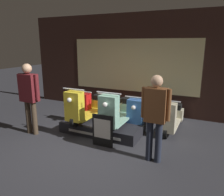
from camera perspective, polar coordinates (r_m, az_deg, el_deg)
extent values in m
plane|color=#2D2D33|center=(5.03, -7.24, -12.66)|extent=(30.00, 30.00, 0.00)
cube|color=#331E19|center=(7.28, 5.48, 8.86)|extent=(7.77, 0.08, 3.20)
cube|color=beige|center=(7.24, 5.35, 8.44)|extent=(4.27, 0.01, 1.70)
cube|color=black|center=(5.80, -2.12, -7.37)|extent=(2.05, 1.12, 0.27)
cube|color=silver|center=(5.35, -4.94, -9.49)|extent=(1.43, 0.01, 0.07)
cylinder|color=black|center=(5.40, -9.78, -6.04)|extent=(0.09, 0.30, 0.30)
cylinder|color=black|center=(6.46, -3.07, -2.45)|extent=(0.09, 0.30, 0.30)
cube|color=yellow|center=(5.92, -6.11, -4.18)|extent=(0.39, 1.23, 0.05)
cube|color=yellow|center=(5.30, -9.81, -2.16)|extent=(0.41, 0.27, 0.72)
cube|color=yellow|center=(6.42, -3.17, -1.85)|extent=(0.43, 0.31, 0.34)
cube|color=black|center=(6.36, -3.23, 0.24)|extent=(0.31, 0.28, 0.14)
cylinder|color=silver|center=(5.19, -10.04, 2.27)|extent=(0.58, 0.03, 0.03)
sphere|color=white|center=(5.10, -11.11, -0.52)|extent=(0.11, 0.11, 0.11)
cylinder|color=black|center=(4.95, -0.93, -7.70)|extent=(0.09, 0.30, 0.30)
cylinder|color=black|center=(6.10, 4.58, -3.50)|extent=(0.09, 0.30, 0.30)
cube|color=#8EC6AD|center=(5.52, 2.12, -5.49)|extent=(0.39, 1.23, 0.05)
cube|color=#8EC6AD|center=(4.85, -0.83, -3.50)|extent=(0.41, 0.27, 0.72)
cube|color=#8EC6AD|center=(6.06, 4.52, -2.87)|extent=(0.43, 0.31, 0.34)
cube|color=black|center=(5.98, 4.54, -0.67)|extent=(0.31, 0.28, 0.14)
cylinder|color=silver|center=(4.73, -0.88, 1.33)|extent=(0.58, 0.03, 0.03)
sphere|color=white|center=(4.63, -1.86, -1.76)|extent=(0.11, 0.11, 0.11)
cylinder|color=black|center=(6.38, -7.58, -5.33)|extent=(0.09, 0.30, 0.30)
cylinder|color=black|center=(7.47, -2.09, -2.31)|extent=(0.09, 0.30, 0.30)
cube|color=red|center=(6.92, -4.62, -3.78)|extent=(0.39, 1.23, 0.05)
cube|color=red|center=(6.28, -7.58, -2.05)|extent=(0.41, 0.27, 0.72)
cube|color=red|center=(7.43, -2.18, -1.79)|extent=(0.43, 0.31, 0.34)
cube|color=black|center=(7.36, -2.22, 0.01)|extent=(0.31, 0.28, 0.14)
cylinder|color=silver|center=(6.18, -7.74, 1.68)|extent=(0.58, 0.03, 0.03)
sphere|color=white|center=(6.08, -8.60, -0.66)|extent=(0.11, 0.11, 0.11)
cylinder|color=black|center=(6.01, -1.16, -6.45)|extent=(0.09, 0.30, 0.30)
cylinder|color=black|center=(7.15, 3.57, -3.07)|extent=(0.09, 0.30, 0.30)
cube|color=orange|center=(6.58, 1.42, -4.70)|extent=(0.39, 1.23, 0.05)
cube|color=orange|center=(5.91, -1.08, -2.98)|extent=(0.41, 0.27, 0.72)
cube|color=orange|center=(7.11, 3.51, -2.53)|extent=(0.43, 0.31, 0.34)
cube|color=black|center=(7.04, 3.52, -0.66)|extent=(0.31, 0.28, 0.14)
cylinder|color=silver|center=(5.79, -1.13, 0.97)|extent=(0.58, 0.03, 0.03)
sphere|color=white|center=(5.69, -1.93, -1.54)|extent=(0.11, 0.11, 0.11)
cylinder|color=black|center=(5.72, 6.04, -7.61)|extent=(0.09, 0.30, 0.30)
cylinder|color=black|center=(6.91, 9.70, -3.87)|extent=(0.09, 0.30, 0.30)
cube|color=#386BBC|center=(6.31, 8.04, -5.65)|extent=(0.39, 1.23, 0.05)
cube|color=#386BBC|center=(5.61, 6.21, -3.98)|extent=(0.41, 0.27, 0.72)
cube|color=#386BBC|center=(6.87, 9.67, -3.31)|extent=(0.43, 0.31, 0.34)
cube|color=black|center=(6.80, 9.74, -1.38)|extent=(0.31, 0.28, 0.14)
cylinder|color=silver|center=(5.49, 6.30, 0.16)|extent=(0.58, 0.03, 0.03)
sphere|color=white|center=(5.38, 5.61, -2.51)|extent=(0.11, 0.11, 0.11)
cylinder|color=black|center=(5.53, 13.89, -8.73)|extent=(0.09, 0.30, 0.30)
cylinder|color=black|center=(6.76, 16.19, -4.66)|extent=(0.09, 0.30, 0.30)
cube|color=beige|center=(6.15, 15.16, -6.58)|extent=(0.39, 1.23, 0.05)
cube|color=beige|center=(5.42, 14.17, -4.99)|extent=(0.41, 0.27, 0.72)
cube|color=beige|center=(6.72, 16.21, -4.09)|extent=(0.43, 0.31, 0.34)
cube|color=black|center=(6.64, 16.34, -2.12)|extent=(0.31, 0.28, 0.14)
cylinder|color=silver|center=(5.30, 14.43, -0.72)|extent=(0.58, 0.03, 0.03)
sphere|color=white|center=(5.19, 13.89, -3.52)|extent=(0.11, 0.11, 0.11)
cylinder|color=#473828|center=(5.99, -20.98, -4.64)|extent=(0.13, 0.13, 0.86)
cylinder|color=#473828|center=(5.85, -19.60, -4.96)|extent=(0.13, 0.13, 0.86)
cube|color=#5B191E|center=(5.73, -20.95, 2.51)|extent=(0.45, 0.25, 0.68)
cylinder|color=#5B191E|center=(5.91, -22.75, 2.95)|extent=(0.08, 0.08, 0.62)
cylinder|color=#5B191E|center=(5.54, -19.07, 2.58)|extent=(0.08, 0.08, 0.62)
sphere|color=tan|center=(5.66, -21.37, 7.20)|extent=(0.23, 0.23, 0.23)
cylinder|color=#232838|center=(4.40, 9.74, -10.91)|extent=(0.13, 0.13, 0.82)
cylinder|color=#232838|center=(4.37, 12.03, -11.26)|extent=(0.13, 0.13, 0.82)
cube|color=brown|center=(4.13, 11.34, -1.83)|extent=(0.40, 0.22, 0.65)
cylinder|color=brown|center=(4.18, 8.20, -1.12)|extent=(0.08, 0.08, 0.60)
cylinder|color=brown|center=(4.07, 14.61, -1.85)|extent=(0.08, 0.08, 0.60)
sphere|color=tan|center=(4.03, 11.65, 4.36)|extent=(0.22, 0.22, 0.22)
cube|color=black|center=(4.90, -2.50, -8.57)|extent=(0.49, 0.04, 0.74)
cube|color=white|center=(4.86, -2.62, -8.05)|extent=(0.41, 0.01, 0.44)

